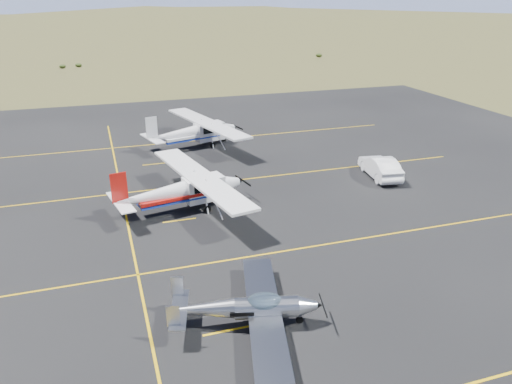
{
  "coord_description": "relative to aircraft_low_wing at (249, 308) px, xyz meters",
  "views": [
    {
      "loc": [
        -7.03,
        -19.66,
        12.84
      ],
      "look_at": [
        1.56,
        6.66,
        1.6
      ],
      "focal_mm": 35.0,
      "sensor_mm": 36.0,
      "label": 1
    }
  ],
  "objects": [
    {
      "name": "sedan",
      "position": [
        14.42,
        13.85,
        -0.08
      ],
      "size": [
        2.34,
        4.96,
        1.57
      ],
      "primitive_type": "imported",
      "rotation": [
        0.0,
        0.0,
        3.0
      ],
      "color": "white",
      "rests_on": "apron"
    },
    {
      "name": "aircraft_cessna",
      "position": [
        -0.47,
        12.41,
        0.52
      ],
      "size": [
        7.78,
        12.45,
        3.14
      ],
      "rotation": [
        0.0,
        0.0,
        0.2
      ],
      "color": "white",
      "rests_on": "apron"
    },
    {
      "name": "aircraft_low_wing",
      "position": [
        0.0,
        0.0,
        0.0
      ],
      "size": [
        6.14,
        8.4,
        1.82
      ],
      "rotation": [
        0.0,
        0.0,
        -0.24
      ],
      "color": "silver",
      "rests_on": "apron"
    },
    {
      "name": "aircraft_plain",
      "position": [
        2.98,
        25.59,
        0.54
      ],
      "size": [
        8.26,
        12.52,
        3.18
      ],
      "rotation": [
        0.0,
        0.0,
        0.26
      ],
      "color": "silver",
      "rests_on": "apron"
    },
    {
      "name": "ground",
      "position": [
        2.04,
        3.45,
        -0.87
      ],
      "size": [
        1600.0,
        1600.0,
        0.0
      ],
      "primitive_type": "plane",
      "color": "#383D1C",
      "rests_on": "ground"
    },
    {
      "name": "apron",
      "position": [
        2.04,
        10.45,
        -0.87
      ],
      "size": [
        72.0,
        72.0,
        0.02
      ],
      "primitive_type": "cube",
      "color": "black",
      "rests_on": "ground"
    }
  ]
}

